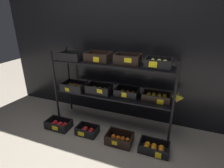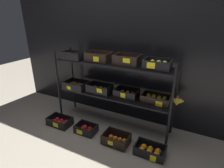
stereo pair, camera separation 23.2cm
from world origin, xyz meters
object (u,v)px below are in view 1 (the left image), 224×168
object	(u,v)px
crate_ground_left_apple_red	(87,131)
crate_ground_tangerine	(119,139)
display_rack	(112,78)
crate_ground_apple_red	(59,125)
crate_ground_orange	(154,148)

from	to	relation	value
crate_ground_left_apple_red	crate_ground_tangerine	world-z (taller)	crate_ground_tangerine
display_rack	crate_ground_left_apple_red	bearing A→B (deg)	-123.91
display_rack	crate_ground_left_apple_red	size ratio (longest dim) A/B	6.10
crate_ground_apple_red	crate_ground_left_apple_red	size ratio (longest dim) A/B	1.21
crate_ground_left_apple_red	crate_ground_tangerine	bearing A→B (deg)	-1.89
crate_ground_tangerine	crate_ground_orange	bearing A→B (deg)	1.13
crate_ground_apple_red	crate_ground_tangerine	world-z (taller)	crate_ground_tangerine
crate_ground_left_apple_red	crate_ground_orange	bearing A→B (deg)	-0.44
crate_ground_apple_red	crate_ground_left_apple_red	xyz separation A→B (m)	(0.48, 0.03, -0.00)
display_rack	crate_ground_apple_red	size ratio (longest dim) A/B	5.02
crate_ground_left_apple_red	display_rack	bearing A→B (deg)	56.09
display_rack	crate_ground_orange	world-z (taller)	display_rack
crate_ground_tangerine	crate_ground_left_apple_red	bearing A→B (deg)	178.11
crate_ground_apple_red	crate_ground_left_apple_red	bearing A→B (deg)	3.15
crate_ground_left_apple_red	crate_ground_tangerine	xyz separation A→B (m)	(0.50, -0.02, 0.00)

